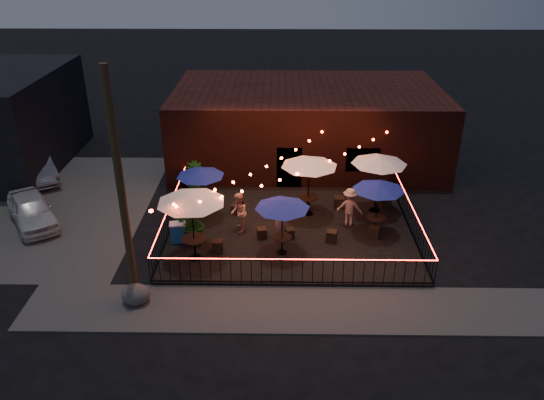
{
  "coord_description": "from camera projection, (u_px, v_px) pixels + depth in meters",
  "views": [
    {
      "loc": [
        -0.47,
        -17.39,
        11.22
      ],
      "look_at": [
        -0.76,
        1.95,
        1.48
      ],
      "focal_mm": 35.0,
      "sensor_mm": 36.0,
      "label": 1
    }
  ],
  "objects": [
    {
      "name": "cooler",
      "position": [
        178.0,
        232.0,
        21.13
      ],
      "size": [
        0.68,
        0.53,
        0.83
      ],
      "rotation": [
        0.0,
        0.0,
        0.13
      ],
      "color": "#165EB2",
      "rests_on": "patio"
    },
    {
      "name": "fence_front",
      "position": [
        292.0,
        272.0,
        18.49
      ],
      "size": [
        10.0,
        0.04,
        1.04
      ],
      "color": "black",
      "rests_on": "patio"
    },
    {
      "name": "car_white",
      "position": [
        31.0,
        210.0,
        22.6
      ],
      "size": [
        3.48,
        4.08,
        1.32
      ],
      "primitive_type": "imported",
      "rotation": [
        0.0,
        0.0,
        0.6
      ],
      "color": "silver",
      "rests_on": "ground"
    },
    {
      "name": "bistro_chair_11",
      "position": [
        385.0,
        202.0,
        23.94
      ],
      "size": [
        0.5,
        0.5,
        0.47
      ],
      "primitive_type": "cube",
      "rotation": [
        0.0,
        0.0,
        3.46
      ],
      "color": "black",
      "rests_on": "patio"
    },
    {
      "name": "bistro_chair_3",
      "position": [
        236.0,
        209.0,
        23.34
      ],
      "size": [
        0.44,
        0.44,
        0.43
      ],
      "primitive_type": "cube",
      "rotation": [
        0.0,
        0.0,
        2.89
      ],
      "color": "black",
      "rests_on": "patio"
    },
    {
      "name": "cafe_table_2",
      "position": [
        282.0,
        205.0,
        19.62
      ],
      "size": [
        2.3,
        2.3,
        2.29
      ],
      "rotation": [
        0.0,
        0.0,
        0.12
      ],
      "color": "black",
      "rests_on": "patio"
    },
    {
      "name": "bistro_chair_7",
      "position": [
        306.0,
        205.0,
        23.69
      ],
      "size": [
        0.39,
        0.39,
        0.42
      ],
      "primitive_type": "cube",
      "rotation": [
        0.0,
        0.0,
        3.27
      ],
      "color": "black",
      "rests_on": "patio"
    },
    {
      "name": "patron_c",
      "position": [
        350.0,
        207.0,
        22.17
      ],
      "size": [
        1.2,
        0.86,
        1.68
      ],
      "primitive_type": "imported",
      "rotation": [
        0.0,
        0.0,
        2.91
      ],
      "color": "tan",
      "rests_on": "patio"
    },
    {
      "name": "cafe_table_5",
      "position": [
        379.0,
        160.0,
        22.61
      ],
      "size": [
        2.53,
        2.53,
        2.64
      ],
      "rotation": [
        0.0,
        0.0,
        -0.06
      ],
      "color": "black",
      "rests_on": "patio"
    },
    {
      "name": "bistro_chair_5",
      "position": [
        290.0,
        233.0,
        21.48
      ],
      "size": [
        0.41,
        0.41,
        0.4
      ],
      "primitive_type": "cube",
      "rotation": [
        0.0,
        0.0,
        3.38
      ],
      "color": "black",
      "rests_on": "patio"
    },
    {
      "name": "bistro_chair_10",
      "position": [
        339.0,
        202.0,
        23.83
      ],
      "size": [
        0.45,
        0.45,
        0.51
      ],
      "primitive_type": "cube",
      "rotation": [
        0.0,
        0.0,
        -0.05
      ],
      "color": "black",
      "rests_on": "patio"
    },
    {
      "name": "parking_lot",
      "position": [
        28.0,
        207.0,
        24.3
      ],
      "size": [
        11.0,
        12.0,
        0.02
      ],
      "primitive_type": "cube",
      "color": "#464240",
      "rests_on": "ground"
    },
    {
      "name": "patron_a",
      "position": [
        281.0,
        218.0,
        21.01
      ],
      "size": [
        0.6,
        0.79,
        1.95
      ],
      "primitive_type": "imported",
      "rotation": [
        0.0,
        0.0,
        1.37
      ],
      "color": "beige",
      "rests_on": "patio"
    },
    {
      "name": "potted_shrub_c",
      "position": [
        194.0,
        177.0,
        25.12
      ],
      "size": [
        1.06,
        1.06,
        1.49
      ],
      "primitive_type": "imported",
      "rotation": [
        0.0,
        0.0,
        0.34
      ],
      "color": "#193A12",
      "rests_on": "patio"
    },
    {
      "name": "fence_left",
      "position": [
        171.0,
        216.0,
        22.13
      ],
      "size": [
        0.04,
        8.0,
        1.04
      ],
      "rotation": [
        0.0,
        0.0,
        1.57
      ],
      "color": "black",
      "rests_on": "patio"
    },
    {
      "name": "fence_right",
      "position": [
        411.0,
        218.0,
        21.99
      ],
      "size": [
        0.04,
        8.0,
        1.04
      ],
      "rotation": [
        0.0,
        0.0,
        1.57
      ],
      "color": "black",
      "rests_on": "patio"
    },
    {
      "name": "cafe_table_1",
      "position": [
        200.0,
        173.0,
        22.3
      ],
      "size": [
        2.6,
        2.6,
        2.25
      ],
      "rotation": [
        0.0,
        0.0,
        0.33
      ],
      "color": "black",
      "rests_on": "patio"
    },
    {
      "name": "festoon_lights",
      "position": [
        266.0,
        179.0,
        20.97
      ],
      "size": [
        10.02,
        8.72,
        1.32
      ],
      "color": "#FF3613",
      "rests_on": "ground"
    },
    {
      "name": "bistro_chair_2",
      "position": [
        206.0,
        204.0,
        23.72
      ],
      "size": [
        0.49,
        0.49,
        0.45
      ],
      "primitive_type": "cube",
      "rotation": [
        0.0,
        0.0,
        0.39
      ],
      "color": "black",
      "rests_on": "patio"
    },
    {
      "name": "patron_b",
      "position": [
        239.0,
        213.0,
        21.67
      ],
      "size": [
        0.76,
        0.92,
        1.71
      ],
      "primitive_type": "imported",
      "rotation": [
        0.0,
        0.0,
        -1.43
      ],
      "color": "#D6B78C",
      "rests_on": "patio"
    },
    {
      "name": "bistro_chair_1",
      "position": [
        218.0,
        246.0,
        20.56
      ],
      "size": [
        0.4,
        0.4,
        0.46
      ],
      "primitive_type": "cube",
      "rotation": [
        0.0,
        0.0,
        3.16
      ],
      "color": "black",
      "rests_on": "patio"
    },
    {
      "name": "cafe_table_3",
      "position": [
        309.0,
        163.0,
        22.32
      ],
      "size": [
        2.83,
        2.83,
        2.67
      ],
      "rotation": [
        0.0,
        0.0,
        0.19
      ],
      "color": "black",
      "rests_on": "patio"
    },
    {
      "name": "potted_shrub_a",
      "position": [
        194.0,
        223.0,
        21.06
      ],
      "size": [
        1.49,
        1.32,
        1.55
      ],
      "primitive_type": "imported",
      "rotation": [
        0.0,
        0.0,
        0.08
      ],
      "color": "#1D3D13",
      "rests_on": "patio"
    },
    {
      "name": "cafe_table_0",
      "position": [
        191.0,
        198.0,
        19.07
      ],
      "size": [
        3.19,
        3.19,
        2.79
      ],
      "rotation": [
        0.0,
        0.0,
        -0.32
      ],
      "color": "black",
      "rests_on": "patio"
    },
    {
      "name": "brick_building",
      "position": [
        307.0,
        125.0,
        28.58
      ],
      "size": [
        14.0,
        8.0,
        4.0
      ],
      "color": "#36140E",
      "rests_on": "ground"
    },
    {
      "name": "bistro_chair_6",
      "position": [
        274.0,
        203.0,
        23.82
      ],
      "size": [
        0.43,
        0.43,
        0.45
      ],
      "primitive_type": "cube",
      "rotation": [
        0.0,
        0.0,
        -0.13
      ],
      "color": "black",
      "rests_on": "patio"
    },
    {
      "name": "bistro_chair_4",
      "position": [
        262.0,
        233.0,
        21.46
      ],
      "size": [
        0.43,
        0.43,
        0.44
      ],
      "primitive_type": "cube",
      "rotation": [
        0.0,
        0.0,
        0.17
      ],
      "color": "black",
      "rests_on": "patio"
    },
    {
      "name": "patio",
      "position": [
        290.0,
        229.0,
        22.32
      ],
      "size": [
        10.0,
        8.0,
        0.15
      ],
      "primitive_type": "cube",
      "color": "black",
      "rests_on": "ground"
    },
    {
      "name": "ground",
      "position": [
        291.0,
        257.0,
        20.57
      ],
      "size": [
        110.0,
        110.0,
        0.0
      ],
      "primitive_type": "plane",
      "color": "black",
      "rests_on": "ground"
    },
    {
      "name": "bistro_chair_8",
      "position": [
        332.0,
        236.0,
        21.2
      ],
      "size": [
        0.48,
        0.48,
        0.48
      ],
      "primitive_type": "cube",
      "rotation": [
        0.0,
        0.0,
        -0.23
      ],
      "color": "black",
      "rests_on": "patio"
    },
    {
      "name": "bistro_chair_9",
      "position": [
        375.0,
        231.0,
        21.53
      ],
      "size": [
        0.55,
        0.55,
        0.49
      ],
      "primitive_type": "cube",
      "rotation": [
        0.0,
        0.0,
        2.71
      ],
      "color": "black",
      "rests_on": "patio"
    },
    {
      "name": "boulder",
      "position": [
        136.0,
        294.0,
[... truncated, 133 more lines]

